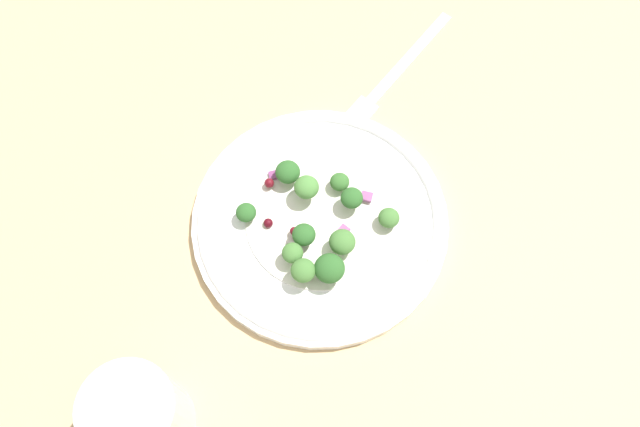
{
  "coord_description": "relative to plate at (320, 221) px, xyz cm",
  "views": [
    {
      "loc": [
        -2.21,
        -26.68,
        61.16
      ],
      "look_at": [
        0.99,
        -1.06,
        2.7
      ],
      "focal_mm": 37.3,
      "sensor_mm": 36.0,
      "label": 1
    }
  ],
  "objects": [
    {
      "name": "broccoli_floret_5",
      "position": [
        0.15,
        -5.86,
        2.42
      ],
      "size": [
        2.88,
        2.88,
        2.91
      ],
      "color": "#8EB77A",
      "rests_on": "plate"
    },
    {
      "name": "broccoli_floret_4",
      "position": [
        -1.8,
        -2.12,
        2.1
      ],
      "size": [
        2.24,
        2.24,
        2.27
      ],
      "color": "#9EC684",
      "rests_on": "plate"
    },
    {
      "name": "plate",
      "position": [
        0.0,
        0.0,
        0.0
      ],
      "size": [
        25.3,
        25.3,
        1.7
      ],
      "color": "white",
      "rests_on": "ground_plane"
    },
    {
      "name": "onion_bit_0",
      "position": [
        2.11,
        -1.6,
        0.77
      ],
      "size": [
        1.4,
        1.4,
        0.37
      ],
      "primitive_type": "cube",
      "rotation": [
        0.0,
        0.0,
        0.76
      ],
      "color": "#934C84",
      "rests_on": "plate"
    },
    {
      "name": "broccoli_floret_6",
      "position": [
        -0.59,
        2.62,
        2.49
      ],
      "size": [
        2.44,
        2.44,
        2.47
      ],
      "color": "#9EC684",
      "rests_on": "plate"
    },
    {
      "name": "broccoli_floret_3",
      "position": [
        -2.28,
        -5.8,
        2.5
      ],
      "size": [
        2.33,
        2.33,
        2.35
      ],
      "color": "#8EB77A",
      "rests_on": "plate"
    },
    {
      "name": "dressing_pool",
      "position": [
        -0.0,
        0.0,
        0.44
      ],
      "size": [
        14.67,
        14.67,
        0.2
      ],
      "primitive_type": "cylinder",
      "color": "white",
      "rests_on": "plate"
    },
    {
      "name": "cranberry_3",
      "position": [
        -2.68,
        -1.27,
        1.27
      ],
      "size": [
        0.83,
        0.83,
        0.83
      ],
      "primitive_type": "sphere",
      "color": "maroon",
      "rests_on": "plate"
    },
    {
      "name": "cranberry_1",
      "position": [
        -4.56,
        4.18,
        1.22
      ],
      "size": [
        0.98,
        0.98,
        0.98
      ],
      "primitive_type": "sphere",
      "color": "maroon",
      "rests_on": "plate"
    },
    {
      "name": "broccoli_floret_2",
      "position": [
        3.22,
        1.2,
        2.22
      ],
      "size": [
        2.19,
        2.19,
        2.21
      ],
      "color": "#9EC684",
      "rests_on": "plate"
    },
    {
      "name": "cranberry_0",
      "position": [
        -5.08,
        0.03,
        0.89
      ],
      "size": [
        0.93,
        0.93,
        0.93
      ],
      "primitive_type": "sphere",
      "color": "#4C0A14",
      "rests_on": "plate"
    },
    {
      "name": "ground_plane",
      "position": [
        -0.99,
        1.06,
        -1.86
      ],
      "size": [
        180.0,
        180.0,
        2.0
      ],
      "primitive_type": "cube",
      "color": "tan"
    },
    {
      "name": "broccoli_floret_10",
      "position": [
        -3.06,
        -3.82,
        2.11
      ],
      "size": [
        2.03,
        2.03,
        2.05
      ],
      "color": "#ADD18E",
      "rests_on": "plate"
    },
    {
      "name": "broccoli_floret_0",
      "position": [
        1.7,
        -3.29,
        2.06
      ],
      "size": [
        2.52,
        2.52,
        2.56
      ],
      "color": "#8EB77A",
      "rests_on": "plate"
    },
    {
      "name": "fork",
      "position": [
        10.39,
        16.79,
        -0.61
      ],
      "size": [
        14.47,
        14.38,
        0.5
      ],
      "color": "silver",
      "rests_on": "ground_plane"
    },
    {
      "name": "broccoli_floret_7",
      "position": [
        6.53,
        -1.24,
        1.71
      ],
      "size": [
        2.07,
        2.07,
        2.09
      ],
      "color": "#8EB77A",
      "rests_on": "plate"
    },
    {
      "name": "cranberry_4",
      "position": [
        -1.76,
        -5.33,
        1.15
      ],
      "size": [
        0.72,
        0.72,
        0.72
      ],
      "primitive_type": "sphere",
      "color": "maroon",
      "rests_on": "plate"
    },
    {
      "name": "onion_bit_2",
      "position": [
        4.84,
        1.62,
        1.0
      ],
      "size": [
        1.42,
        1.32,
        0.36
      ],
      "primitive_type": "cube",
      "rotation": [
        0.0,
        0.0,
        1.19
      ],
      "color": "#934C84",
      "rests_on": "plate"
    },
    {
      "name": "broccoli_floret_8",
      "position": [
        2.36,
        3.26,
        1.55
      ],
      "size": [
        1.93,
        1.93,
        1.96
      ],
      "color": "#8EB77A",
      "rests_on": "plate"
    },
    {
      "name": "onion_bit_1",
      "position": [
        -2.78,
        -2.93,
        0.72
      ],
      "size": [
        1.35,
        1.2,
        0.58
      ],
      "primitive_type": "cube",
      "rotation": [
        0.0,
        0.0,
        3.08
      ],
      "color": "#934C84",
      "rests_on": "plate"
    },
    {
      "name": "onion_bit_3",
      "position": [
        -3.84,
        5.28,
        0.64
      ],
      "size": [
        1.47,
        1.03,
        0.57
      ],
      "primitive_type": "cube",
      "rotation": [
        0.0,
        0.0,
        0.12
      ],
      "color": "#843D75",
      "rests_on": "plate"
    },
    {
      "name": "cranberry_2",
      "position": [
        2.36,
        3.56,
        0.92
      ],
      "size": [
        0.92,
        0.92,
        0.92
      ],
      "primitive_type": "sphere",
      "color": "maroon",
      "rests_on": "plate"
    },
    {
      "name": "broccoli_floret_9",
      "position": [
        -7.08,
        1.25,
        1.62
      ],
      "size": [
        1.99,
        1.99,
        2.01
      ],
      "color": "#9EC684",
      "rests_on": "plate"
    },
    {
      "name": "broccoli_floret_1",
      "position": [
        -2.62,
        4.73,
        2.03
      ],
      "size": [
        2.46,
        2.46,
        2.49
      ],
      "color": "#9EC684",
      "rests_on": "plate"
    },
    {
      "name": "water_glass",
      "position": [
        -17.02,
        -17.05,
        3.9
      ],
      "size": [
        7.65,
        7.65,
        9.52
      ],
      "primitive_type": "cylinder",
      "color": "silver",
      "rests_on": "ground_plane"
    }
  ]
}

